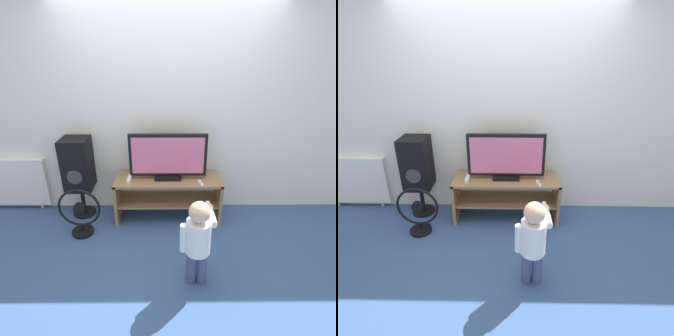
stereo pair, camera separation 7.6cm
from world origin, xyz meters
The scene contains 10 objects.
ground_plane centered at (0.00, 0.00, 0.00)m, with size 16.00×16.00×0.00m, color #38568C.
wall_back centered at (0.00, 0.52, 1.30)m, with size 10.00×0.06×2.60m.
tv_stand centered at (0.00, 0.22, 0.37)m, with size 1.29×0.44×0.55m.
television centered at (0.00, 0.24, 0.82)m, with size 0.92×0.20×0.56m.
game_console centered at (-0.46, 0.16, 0.57)m, with size 0.04×0.19×0.05m.
remote_primary centered at (0.38, 0.07, 0.56)m, with size 0.06×0.13×0.03m.
child centered at (0.26, -0.81, 0.50)m, with size 0.32×0.48×0.85m.
speaker_tower centered at (-1.10, 0.30, 0.69)m, with size 0.32×0.34×1.04m.
floor_fan centered at (-1.01, -0.11, 0.26)m, with size 0.48×0.25×0.59m.
radiator centered at (-2.03, 0.45, 0.39)m, with size 0.89×0.08×0.71m.
Camera 1 is at (-0.02, -2.63, 1.98)m, focal length 28.00 mm.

